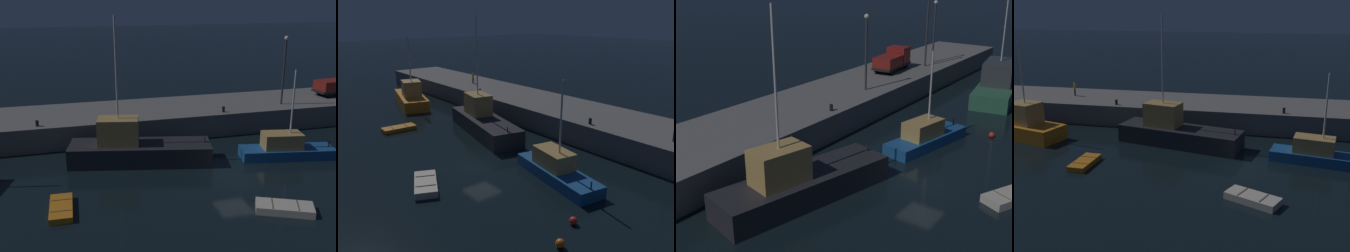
{
  "view_description": "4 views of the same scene",
  "coord_description": "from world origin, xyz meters",
  "views": [
    {
      "loc": [
        -12.2,
        -25.72,
        13.01
      ],
      "look_at": [
        -3.55,
        5.94,
        2.54
      ],
      "focal_mm": 43.93,
      "sensor_mm": 36.0,
      "label": 1
    },
    {
      "loc": [
        21.73,
        -15.05,
        11.49
      ],
      "look_at": [
        -0.86,
        3.29,
        2.35
      ],
      "focal_mm": 37.45,
      "sensor_mm": 36.0,
      "label": 2
    },
    {
      "loc": [
        -24.99,
        -11.77,
        13.71
      ],
      "look_at": [
        -0.89,
        5.7,
        2.94
      ],
      "focal_mm": 49.28,
      "sensor_mm": 36.0,
      "label": 3
    },
    {
      "loc": [
        1.61,
        -30.58,
        12.51
      ],
      "look_at": [
        -5.67,
        3.3,
        2.26
      ],
      "focal_mm": 44.43,
      "sensor_mm": 36.0,
      "label": 4
    }
  ],
  "objects": [
    {
      "name": "rowboat_white_mid",
      "position": [
        0.95,
        -5.44,
        0.25
      ],
      "size": [
        3.86,
        2.88,
        0.53
      ],
      "color": "beige",
      "rests_on": "ground"
    },
    {
      "name": "ground_plane",
      "position": [
        0.0,
        0.0,
        0.0
      ],
      "size": [
        320.0,
        320.0,
        0.0
      ],
      "primitive_type": "plane",
      "color": "black"
    },
    {
      "name": "fishing_boat_white",
      "position": [
        -6.5,
        4.87,
        1.19
      ],
      "size": [
        11.75,
        5.56,
        11.66
      ],
      "color": "#232328",
      "rests_on": "ground"
    },
    {
      "name": "lamp_post_central",
      "position": [
        24.93,
        11.45,
        6.43
      ],
      "size": [
        0.44,
        0.44,
        7.16
      ],
      "color": "#38383D",
      "rests_on": "pier_quay"
    },
    {
      "name": "fishing_boat_orange",
      "position": [
        5.73,
        2.68,
        0.81
      ],
      "size": [
        8.09,
        3.59,
        7.4
      ],
      "color": "#195193",
      "rests_on": "ground"
    },
    {
      "name": "fishing_boat_blue",
      "position": [
        22.6,
        2.66,
        1.43
      ],
      "size": [
        12.64,
        5.64,
        11.19
      ],
      "color": "#2D6647",
      "rests_on": "ground"
    },
    {
      "name": "lamp_post_east",
      "position": [
        22.61,
        11.25,
        6.8
      ],
      "size": [
        0.44,
        0.44,
        7.86
      ],
      "color": "#38383D",
      "rests_on": "pier_quay"
    },
    {
      "name": "utility_truck",
      "position": [
        18.62,
        13.23,
        3.38
      ],
      "size": [
        5.78,
        2.59,
        2.37
      ],
      "color": "black",
      "rests_on": "pier_quay"
    },
    {
      "name": "lamp_post_west",
      "position": [
        10.1,
        11.15,
        6.33
      ],
      "size": [
        0.44,
        0.44,
        6.97
      ],
      "color": "#38383D",
      "rests_on": "pier_quay"
    },
    {
      "name": "pier_quay",
      "position": [
        0.0,
        13.13,
        1.1
      ],
      "size": [
        78.58,
        8.26,
        2.2
      ],
      "color": "slate",
      "rests_on": "ground"
    },
    {
      "name": "bollard_west",
      "position": [
        3.09,
        9.85,
        2.47
      ],
      "size": [
        0.28,
        0.28,
        0.55
      ],
      "primitive_type": "cylinder",
      "color": "black",
      "rests_on": "pier_quay"
    },
    {
      "name": "mooring_buoy_mid",
      "position": [
        10.52,
        -0.95,
        0.24
      ],
      "size": [
        0.47,
        0.47,
        0.47
      ],
      "primitive_type": "sphere",
      "color": "red",
      "rests_on": "ground"
    }
  ]
}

